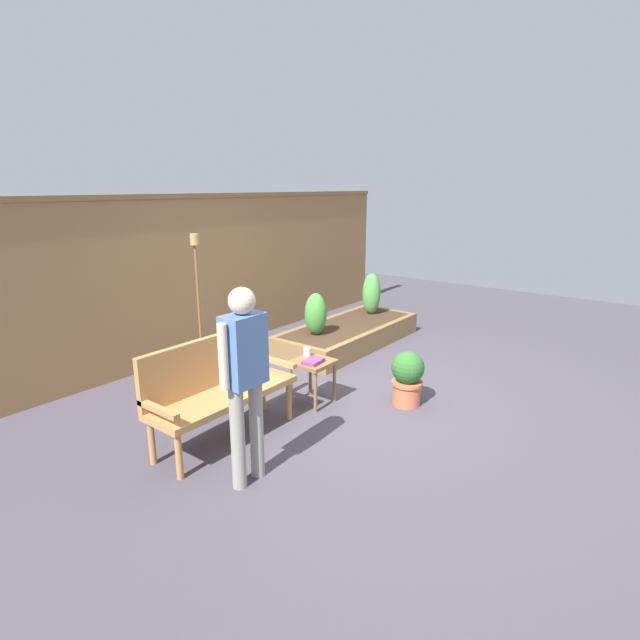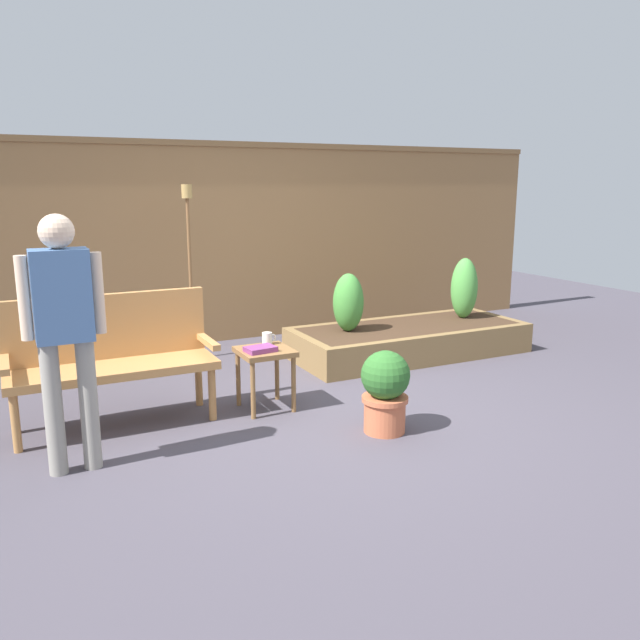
{
  "view_description": "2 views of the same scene",
  "coord_description": "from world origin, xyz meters",
  "px_view_note": "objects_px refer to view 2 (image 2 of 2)",
  "views": [
    {
      "loc": [
        -4.21,
        -2.76,
        2.26
      ],
      "look_at": [
        0.04,
        0.5,
        0.8
      ],
      "focal_mm": 27.85,
      "sensor_mm": 36.0,
      "label": 1
    },
    {
      "loc": [
        -2.09,
        -4.15,
        1.73
      ],
      "look_at": [
        0.27,
        0.61,
        0.59
      ],
      "focal_mm": 35.93,
      "sensor_mm": 36.0,
      "label": 2
    }
  ],
  "objects_px": {
    "side_table": "(265,360)",
    "shrub_near_bench": "(348,302)",
    "shrub_far_corner": "(464,288)",
    "garden_bench": "(111,351)",
    "tiki_torch": "(189,242)",
    "potted_boxwood": "(385,389)",
    "person_by_bench": "(64,322)",
    "cup_on_table": "(267,338)",
    "book_on_table": "(260,349)"
  },
  "relations": [
    {
      "from": "potted_boxwood",
      "to": "shrub_near_bench",
      "type": "height_order",
      "value": "shrub_near_bench"
    },
    {
      "from": "cup_on_table",
      "to": "book_on_table",
      "type": "xyz_separation_m",
      "value": [
        -0.13,
        -0.18,
        -0.03
      ]
    },
    {
      "from": "cup_on_table",
      "to": "potted_boxwood",
      "type": "distance_m",
      "value": 1.09
    },
    {
      "from": "side_table",
      "to": "book_on_table",
      "type": "xyz_separation_m",
      "value": [
        -0.06,
        -0.05,
        0.1
      ]
    },
    {
      "from": "shrub_near_bench",
      "to": "tiki_torch",
      "type": "height_order",
      "value": "tiki_torch"
    },
    {
      "from": "garden_bench",
      "to": "tiki_torch",
      "type": "bearing_deg",
      "value": 55.54
    },
    {
      "from": "shrub_near_bench",
      "to": "person_by_bench",
      "type": "relative_size",
      "value": 0.37
    },
    {
      "from": "side_table",
      "to": "shrub_near_bench",
      "type": "relative_size",
      "value": 0.84
    },
    {
      "from": "shrub_near_bench",
      "to": "tiki_torch",
      "type": "relative_size",
      "value": 0.33
    },
    {
      "from": "cup_on_table",
      "to": "potted_boxwood",
      "type": "bearing_deg",
      "value": -61.94
    },
    {
      "from": "cup_on_table",
      "to": "shrub_far_corner",
      "type": "distance_m",
      "value": 2.71
    },
    {
      "from": "cup_on_table",
      "to": "shrub_far_corner",
      "type": "bearing_deg",
      "value": 17.18
    },
    {
      "from": "cup_on_table",
      "to": "book_on_table",
      "type": "bearing_deg",
      "value": -125.52
    },
    {
      "from": "cup_on_table",
      "to": "potted_boxwood",
      "type": "relative_size",
      "value": 0.2
    },
    {
      "from": "side_table",
      "to": "potted_boxwood",
      "type": "height_order",
      "value": "potted_boxwood"
    },
    {
      "from": "garden_bench",
      "to": "cup_on_table",
      "type": "relative_size",
      "value": 12.5
    },
    {
      "from": "side_table",
      "to": "person_by_bench",
      "type": "height_order",
      "value": "person_by_bench"
    },
    {
      "from": "cup_on_table",
      "to": "shrub_near_bench",
      "type": "height_order",
      "value": "shrub_near_bench"
    },
    {
      "from": "side_table",
      "to": "potted_boxwood",
      "type": "relative_size",
      "value": 0.81
    },
    {
      "from": "side_table",
      "to": "cup_on_table",
      "type": "distance_m",
      "value": 0.2
    },
    {
      "from": "side_table",
      "to": "tiki_torch",
      "type": "distance_m",
      "value": 1.84
    },
    {
      "from": "shrub_far_corner",
      "to": "tiki_torch",
      "type": "xyz_separation_m",
      "value": [
        -2.77,
        0.74,
        0.55
      ]
    },
    {
      "from": "garden_bench",
      "to": "shrub_near_bench",
      "type": "xyz_separation_m",
      "value": [
        2.34,
        0.7,
        0.04
      ]
    },
    {
      "from": "side_table",
      "to": "cup_on_table",
      "type": "xyz_separation_m",
      "value": [
        0.07,
        0.13,
        0.13
      ]
    },
    {
      "from": "garden_bench",
      "to": "cup_on_table",
      "type": "xyz_separation_m",
      "value": [
        1.18,
        -0.1,
        -0.02
      ]
    },
    {
      "from": "shrub_far_corner",
      "to": "shrub_near_bench",
      "type": "bearing_deg",
      "value": 180.0
    },
    {
      "from": "side_table",
      "to": "tiki_torch",
      "type": "bearing_deg",
      "value": 93.88
    },
    {
      "from": "garden_bench",
      "to": "side_table",
      "type": "xyz_separation_m",
      "value": [
        1.1,
        -0.23,
        -0.15
      ]
    },
    {
      "from": "person_by_bench",
      "to": "tiki_torch",
      "type": "bearing_deg",
      "value": 58.42
    },
    {
      "from": "book_on_table",
      "to": "person_by_bench",
      "type": "xyz_separation_m",
      "value": [
        -1.39,
        -0.45,
        0.43
      ]
    },
    {
      "from": "shrub_near_bench",
      "to": "shrub_far_corner",
      "type": "bearing_deg",
      "value": -0.0
    },
    {
      "from": "garden_bench",
      "to": "potted_boxwood",
      "type": "bearing_deg",
      "value": -31.78
    },
    {
      "from": "garden_bench",
      "to": "side_table",
      "type": "distance_m",
      "value": 1.14
    },
    {
      "from": "shrub_far_corner",
      "to": "tiki_torch",
      "type": "distance_m",
      "value": 2.92
    },
    {
      "from": "book_on_table",
      "to": "potted_boxwood",
      "type": "xyz_separation_m",
      "value": [
        0.64,
        -0.76,
        -0.18
      ]
    },
    {
      "from": "side_table",
      "to": "shrub_far_corner",
      "type": "relative_size",
      "value": 0.74
    },
    {
      "from": "shrub_near_bench",
      "to": "garden_bench",
      "type": "bearing_deg",
      "value": -163.33
    },
    {
      "from": "person_by_bench",
      "to": "cup_on_table",
      "type": "bearing_deg",
      "value": 22.63
    },
    {
      "from": "potted_boxwood",
      "to": "person_by_bench",
      "type": "distance_m",
      "value": 2.14
    },
    {
      "from": "potted_boxwood",
      "to": "garden_bench",
      "type": "bearing_deg",
      "value": 148.22
    },
    {
      "from": "side_table",
      "to": "person_by_bench",
      "type": "xyz_separation_m",
      "value": [
        -1.45,
        -0.51,
        0.54
      ]
    },
    {
      "from": "potted_boxwood",
      "to": "cup_on_table",
      "type": "bearing_deg",
      "value": 118.06
    },
    {
      "from": "cup_on_table",
      "to": "garden_bench",
      "type": "bearing_deg",
      "value": 175.32
    },
    {
      "from": "side_table",
      "to": "potted_boxwood",
      "type": "distance_m",
      "value": 1.0
    },
    {
      "from": "garden_bench",
      "to": "shrub_far_corner",
      "type": "height_order",
      "value": "shrub_far_corner"
    },
    {
      "from": "shrub_far_corner",
      "to": "side_table",
      "type": "bearing_deg",
      "value": -160.74
    },
    {
      "from": "potted_boxwood",
      "to": "tiki_torch",
      "type": "distance_m",
      "value": 2.72
    },
    {
      "from": "shrub_near_bench",
      "to": "potted_boxwood",
      "type": "bearing_deg",
      "value": -110.85
    },
    {
      "from": "cup_on_table",
      "to": "shrub_near_bench",
      "type": "relative_size",
      "value": 0.2
    },
    {
      "from": "garden_bench",
      "to": "tiki_torch",
      "type": "distance_m",
      "value": 1.86
    }
  ]
}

